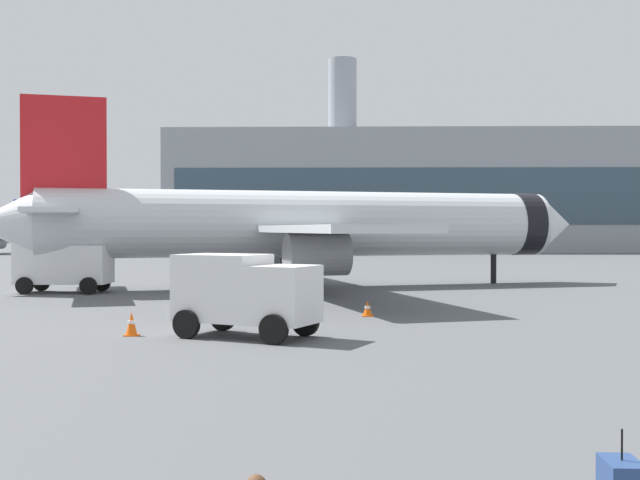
{
  "coord_description": "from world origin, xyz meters",
  "views": [
    {
      "loc": [
        -0.09,
        -2.62,
        3.4
      ],
      "look_at": [
        -0.73,
        25.99,
        3.0
      ],
      "focal_mm": 44.38,
      "sensor_mm": 36.0,
      "label": 1
    }
  ],
  "objects_px": {
    "airplane_at_gate": "(304,225)",
    "safety_cone_near": "(368,309)",
    "service_truck": "(63,263)",
    "safety_cone_mid": "(132,324)",
    "cargo_van": "(245,291)"
  },
  "relations": [
    {
      "from": "cargo_van",
      "to": "safety_cone_near",
      "type": "distance_m",
      "value": 7.38
    },
    {
      "from": "safety_cone_near",
      "to": "safety_cone_mid",
      "type": "bearing_deg",
      "value": -143.18
    },
    {
      "from": "airplane_at_gate",
      "to": "cargo_van",
      "type": "distance_m",
      "value": 21.3
    },
    {
      "from": "airplane_at_gate",
      "to": "safety_cone_near",
      "type": "height_order",
      "value": "airplane_at_gate"
    },
    {
      "from": "safety_cone_mid",
      "to": "cargo_van",
      "type": "bearing_deg",
      "value": -3.94
    },
    {
      "from": "service_truck",
      "to": "cargo_van",
      "type": "relative_size",
      "value": 1.0
    },
    {
      "from": "airplane_at_gate",
      "to": "safety_cone_mid",
      "type": "relative_size",
      "value": 45.77
    },
    {
      "from": "safety_cone_mid",
      "to": "airplane_at_gate",
      "type": "bearing_deg",
      "value": 77.57
    },
    {
      "from": "service_truck",
      "to": "safety_cone_near",
      "type": "distance_m",
      "value": 19.32
    },
    {
      "from": "airplane_at_gate",
      "to": "safety_cone_near",
      "type": "xyz_separation_m",
      "value": [
        3.12,
        -15.13,
        -3.36
      ]
    },
    {
      "from": "safety_cone_mid",
      "to": "safety_cone_near",
      "type": "bearing_deg",
      "value": 36.82
    },
    {
      "from": "airplane_at_gate",
      "to": "service_truck",
      "type": "bearing_deg",
      "value": -162.03
    },
    {
      "from": "safety_cone_near",
      "to": "safety_cone_mid",
      "type": "xyz_separation_m",
      "value": [
        -7.73,
        -5.79,
        0.08
      ]
    },
    {
      "from": "safety_cone_near",
      "to": "safety_cone_mid",
      "type": "distance_m",
      "value": 9.66
    },
    {
      "from": "safety_cone_near",
      "to": "cargo_van",
      "type": "bearing_deg",
      "value": -124.1
    }
  ]
}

